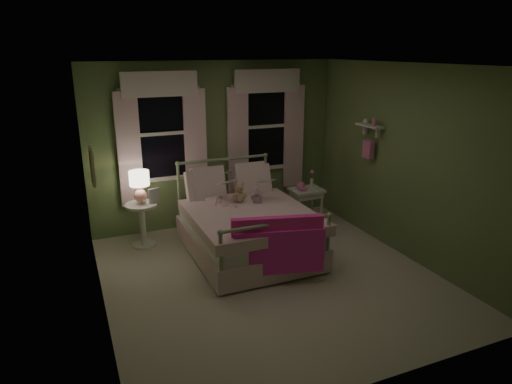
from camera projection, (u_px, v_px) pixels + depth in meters
name	position (u px, v px, depth m)	size (l,w,h in m)	color
room_shell	(271.00, 178.00, 5.40)	(4.20, 4.20, 4.20)	beige
bed	(246.00, 227.00, 6.37)	(1.58, 2.04, 1.18)	white
pink_throw	(278.00, 239.00, 5.40)	(1.09, 0.41, 0.71)	#FF31A0
child_left	(217.00, 180.00, 6.46)	(0.30, 0.20, 0.83)	#F7D1DD
child_right	(253.00, 182.00, 6.69)	(0.32, 0.25, 0.66)	#F7D1DD
book_left	(222.00, 186.00, 6.25)	(0.20, 0.27, 0.03)	beige
book_right	(260.00, 185.00, 6.47)	(0.20, 0.27, 0.02)	beige
teddy_bear	(239.00, 194.00, 6.48)	(0.23, 0.18, 0.30)	tan
nightstand_left	(142.00, 219.00, 6.58)	(0.46, 0.46, 0.65)	white
table_lamp	(140.00, 183.00, 6.42)	(0.28, 0.28, 0.46)	#FFA896
book_nightstand	(149.00, 204.00, 6.47)	(0.16, 0.22, 0.02)	beige
nightstand_right	(306.00, 195.00, 7.22)	(0.50, 0.40, 0.64)	white
pink_toy	(301.00, 186.00, 7.14)	(0.14, 0.19, 0.14)	pink
bud_vase	(312.00, 179.00, 7.24)	(0.06, 0.06, 0.28)	white
window_left	(162.00, 129.00, 6.76)	(1.34, 0.13, 1.96)	black
window_right	(266.00, 122.00, 7.40)	(1.34, 0.13, 1.96)	black
wall_shelf	(369.00, 138.00, 6.65)	(0.15, 0.50, 0.60)	white
framed_picture	(92.00, 166.00, 5.14)	(0.03, 0.32, 0.42)	beige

